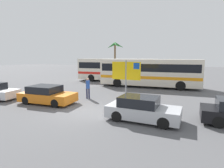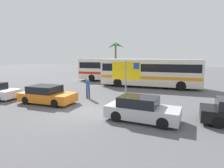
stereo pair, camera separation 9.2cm
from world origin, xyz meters
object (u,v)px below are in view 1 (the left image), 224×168
ferry_sign (127,73)px  car_silver (142,109)px  pedestrian_by_bus (88,86)px  bus_front_coach (149,72)px  car_orange (47,95)px  bus_rear_coach (117,69)px

ferry_sign → car_silver: ferry_sign is taller
pedestrian_by_bus → ferry_sign: bearing=-118.9°
ferry_sign → bus_front_coach: bearing=93.8°
car_orange → pedestrian_by_bus: bearing=48.0°
ferry_sign → pedestrian_by_bus: bearing=177.3°
bus_rear_coach → car_silver: bearing=-67.2°
car_silver → bus_rear_coach: bearing=117.9°
bus_front_coach → bus_rear_coach: bearing=145.7°
car_orange → car_silver: (7.39, -1.40, -0.00)m
bus_front_coach → bus_rear_coach: (-4.93, 3.36, 0.00)m
bus_front_coach → car_orange: (-6.13, -9.99, -1.15)m
ferry_sign → car_silver: bearing=-54.5°
bus_front_coach → pedestrian_by_bus: (-3.94, -7.58, -0.75)m
bus_front_coach → car_orange: 11.78m
bus_front_coach → pedestrian_by_bus: size_ratio=6.27×
bus_front_coach → car_silver: bearing=-83.7°
ferry_sign → pedestrian_by_bus: (-3.46, 0.60, -1.29)m
pedestrian_by_bus → bus_front_coach: bearing=-46.5°
car_silver → pedestrian_by_bus: bearing=148.9°
bus_front_coach → ferry_sign: ferry_sign is taller
car_silver → pedestrian_by_bus: 6.46m
bus_rear_coach → car_orange: bus_rear_coach is taller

